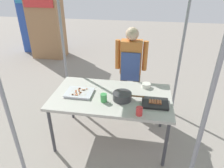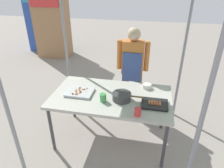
% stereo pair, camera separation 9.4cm
% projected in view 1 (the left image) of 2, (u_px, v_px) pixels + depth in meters
% --- Properties ---
extents(ground_plane, '(18.00, 18.00, 0.00)m').
position_uv_depth(ground_plane, '(111.00, 137.00, 3.10)').
color(ground_plane, gray).
extents(stall_table, '(1.60, 0.90, 0.75)m').
position_uv_depth(stall_table, '(111.00, 99.00, 2.77)').
color(stall_table, '#B7B2A8').
rests_on(stall_table, ground).
extents(tray_grilled_sausages, '(0.33, 0.26, 0.05)m').
position_uv_depth(tray_grilled_sausages, '(155.00, 103.00, 2.55)').
color(tray_grilled_sausages, black).
rests_on(tray_grilled_sausages, stall_table).
extents(tray_meat_skewers, '(0.37, 0.29, 0.04)m').
position_uv_depth(tray_meat_skewers, '(79.00, 93.00, 2.78)').
color(tray_meat_skewers, silver).
rests_on(tray_meat_skewers, stall_table).
extents(cooking_wok, '(0.40, 0.24, 0.10)m').
position_uv_depth(cooking_wok, '(122.00, 96.00, 2.64)').
color(cooking_wok, '#38383A').
rests_on(cooking_wok, stall_table).
extents(condiment_bowl, '(0.13, 0.13, 0.06)m').
position_uv_depth(condiment_bowl, '(146.00, 85.00, 2.93)').
color(condiment_bowl, silver).
rests_on(condiment_bowl, stall_table).
extents(drink_cup_near_edge, '(0.08, 0.08, 0.10)m').
position_uv_depth(drink_cup_near_edge, '(139.00, 111.00, 2.35)').
color(drink_cup_near_edge, red).
rests_on(drink_cup_near_edge, stall_table).
extents(drink_cup_by_wok, '(0.08, 0.08, 0.11)m').
position_uv_depth(drink_cup_by_wok, '(104.00, 98.00, 2.59)').
color(drink_cup_by_wok, '#3F994C').
rests_on(drink_cup_by_wok, stall_table).
extents(vendor_woman, '(0.52, 0.22, 1.50)m').
position_uv_depth(vendor_woman, '(131.00, 65.00, 3.34)').
color(vendor_woman, '#595147').
rests_on(vendor_woman, ground).
extents(neighbor_stall_left, '(0.89, 0.62, 2.06)m').
position_uv_depth(neighbor_stall_left, '(37.00, 17.00, 6.24)').
color(neighbor_stall_left, '#2D51B2').
rests_on(neighbor_stall_left, ground).
extents(neighbor_stall_right, '(0.90, 0.59, 2.02)m').
position_uv_depth(neighbor_stall_right, '(46.00, 22.00, 5.73)').
color(neighbor_stall_right, '#9E724C').
rests_on(neighbor_stall_right, ground).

